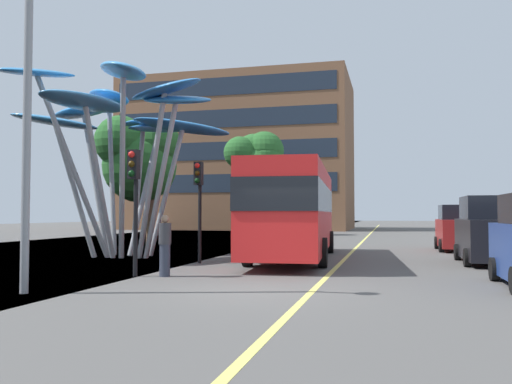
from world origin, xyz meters
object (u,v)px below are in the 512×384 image
object	(u,v)px
traffic_light_kerb_far	(199,190)
leaf_sculpture	(121,114)
pedestrian	(165,246)
traffic_light_island_mid	(250,197)
red_bus	(294,207)
car_parked_far	(459,229)
traffic_light_kerb_near	(134,185)
car_parked_mid	(488,232)
street_lamp	(40,63)

from	to	relation	value
traffic_light_kerb_far	leaf_sculpture	bearing A→B (deg)	154.90
pedestrian	traffic_light_island_mid	bearing A→B (deg)	92.31
red_bus	traffic_light_kerb_far	xyz separation A→B (m)	(-2.90, -2.55, 0.58)
traffic_light_island_mid	car_parked_far	distance (m)	9.83
leaf_sculpture	traffic_light_kerb_far	distance (m)	5.48
leaf_sculpture	traffic_light_kerb_near	bearing A→B (deg)	-58.41
red_bus	car_parked_mid	world-z (taller)	red_bus
leaf_sculpture	traffic_light_island_mid	xyz separation A→B (m)	(4.04, 4.98, -3.22)
traffic_light_island_mid	street_lamp	xyz separation A→B (m)	(-0.94, -14.29, 2.49)
red_bus	traffic_light_island_mid	xyz separation A→B (m)	(-2.90, 4.33, 0.53)
street_lamp	traffic_light_island_mid	bearing A→B (deg)	86.23
car_parked_mid	pedestrian	xyz separation A→B (m)	(-9.25, -6.12, -0.23)
traffic_light_kerb_far	traffic_light_island_mid	xyz separation A→B (m)	(-0.01, 6.88, -0.05)
traffic_light_kerb_far	traffic_light_island_mid	bearing A→B (deg)	90.05
red_bus	leaf_sculpture	bearing A→B (deg)	-174.58
car_parked_far	pedestrian	world-z (taller)	car_parked_far
traffic_light_kerb_far	traffic_light_island_mid	distance (m)	6.88
traffic_light_kerb_far	traffic_light_kerb_near	bearing A→B (deg)	-95.16
traffic_light_kerb_far	pedestrian	world-z (taller)	traffic_light_kerb_far
traffic_light_kerb_far	car_parked_far	world-z (taller)	traffic_light_kerb_far
leaf_sculpture	traffic_light_island_mid	world-z (taller)	leaf_sculpture
red_bus	street_lamp	size ratio (longest dim) A/B	1.43
leaf_sculpture	street_lamp	world-z (taller)	street_lamp
red_bus	traffic_light_kerb_near	xyz separation A→B (m)	(-3.27, -6.63, 0.55)
red_bus	traffic_light_kerb_near	world-z (taller)	red_bus
traffic_light_island_mid	street_lamp	distance (m)	14.54
street_lamp	pedestrian	xyz separation A→B (m)	(1.37, 3.61, -4.15)
traffic_light_kerb_far	car_parked_mid	xyz separation A→B (m)	(9.68, 2.32, -1.47)
car_parked_far	car_parked_mid	bearing A→B (deg)	-88.47
car_parked_mid	traffic_light_kerb_near	bearing A→B (deg)	-147.49
traffic_light_kerb_near	traffic_light_kerb_far	xyz separation A→B (m)	(0.37, 4.08, 0.03)
red_bus	street_lamp	world-z (taller)	street_lamp
car_parked_far	pedestrian	xyz separation A→B (m)	(-9.07, -12.69, -0.16)
traffic_light_kerb_near	street_lamp	distance (m)	4.19
traffic_light_kerb_far	traffic_light_island_mid	size ratio (longest dim) A/B	1.02
car_parked_far	traffic_light_kerb_far	bearing A→B (deg)	-136.90
traffic_light_island_mid	car_parked_far	xyz separation A→B (m)	(9.51, 2.01, -1.50)
traffic_light_kerb_near	traffic_light_kerb_far	distance (m)	4.10
leaf_sculpture	traffic_light_kerb_far	world-z (taller)	leaf_sculpture
traffic_light_kerb_near	street_lamp	xyz separation A→B (m)	(-0.58, -3.33, 2.48)
traffic_light_island_mid	street_lamp	bearing A→B (deg)	-93.77
car_parked_far	street_lamp	size ratio (longest dim) A/B	0.49
traffic_light_kerb_near	street_lamp	bearing A→B (deg)	-99.87
traffic_light_kerb_far	street_lamp	world-z (taller)	street_lamp
car_parked_far	leaf_sculpture	bearing A→B (deg)	-152.68
traffic_light_kerb_near	car_parked_far	world-z (taller)	traffic_light_kerb_near
pedestrian	traffic_light_kerb_far	bearing A→B (deg)	96.38
car_parked_mid	leaf_sculpture	bearing A→B (deg)	-178.22
traffic_light_kerb_near	traffic_light_island_mid	size ratio (longest dim) A/B	1.01
car_parked_mid	pedestrian	distance (m)	11.09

